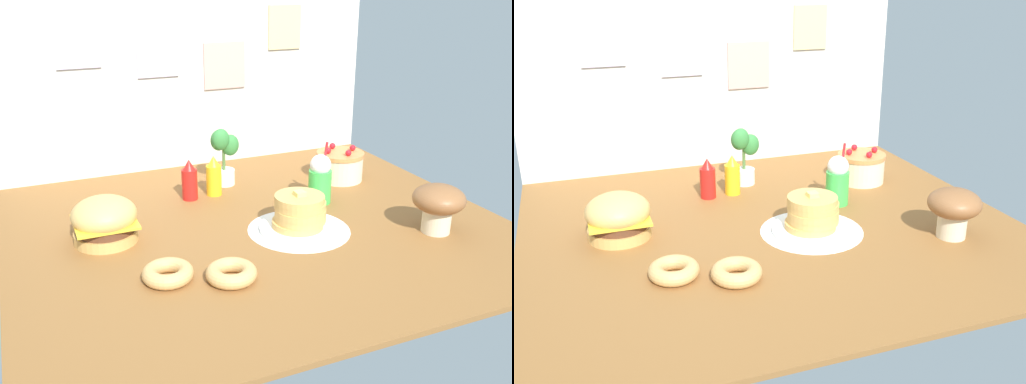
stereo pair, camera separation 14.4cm
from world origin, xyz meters
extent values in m
cube|color=brown|center=(0.00, 0.00, -0.01)|extent=(2.06, 1.84, 0.02)
cube|color=beige|center=(0.00, 0.91, 0.50)|extent=(2.06, 0.03, 1.01)
cube|color=silver|center=(-0.57, 0.89, 0.69)|extent=(0.22, 0.01, 0.23)
cube|color=silver|center=(-0.18, 0.89, 0.63)|extent=(0.22, 0.01, 0.25)
cube|color=#D8A599|center=(0.19, 0.89, 0.54)|extent=(0.23, 0.01, 0.25)
cube|color=beige|center=(0.55, 0.89, 0.73)|extent=(0.19, 0.01, 0.24)
cylinder|color=white|center=(0.14, -0.12, 0.00)|extent=(0.43, 0.43, 0.00)
cylinder|color=#DBA859|center=(-0.63, 0.10, 0.02)|extent=(0.26, 0.26, 0.04)
cylinder|color=#59331E|center=(-0.63, 0.10, 0.06)|extent=(0.24, 0.24, 0.03)
cube|color=yellow|center=(-0.63, 0.10, 0.08)|extent=(0.24, 0.24, 0.01)
ellipsoid|color=#E5B260|center=(-0.63, 0.10, 0.11)|extent=(0.26, 0.26, 0.15)
cylinder|color=white|center=(0.14, -0.12, 0.01)|extent=(0.33, 0.33, 0.01)
cylinder|color=#E0AD5B|center=(0.13, -0.12, 0.03)|extent=(0.22, 0.22, 0.03)
cylinder|color=#E0AD5B|center=(0.14, -0.12, 0.06)|extent=(0.22, 0.22, 0.03)
cylinder|color=#E0AD5B|center=(0.14, -0.12, 0.09)|extent=(0.21, 0.21, 0.03)
cylinder|color=#E0AD5B|center=(0.14, -0.12, 0.12)|extent=(0.22, 0.22, 0.03)
cylinder|color=#E0AD5B|center=(0.14, -0.12, 0.14)|extent=(0.21, 0.21, 0.03)
cube|color=#F7E072|center=(0.14, -0.12, 0.17)|extent=(0.04, 0.04, 0.02)
cylinder|color=beige|center=(0.62, 0.36, 0.06)|extent=(0.24, 0.24, 0.13)
cylinder|color=#EA8C4C|center=(0.62, 0.36, 0.14)|extent=(0.25, 0.25, 0.02)
sphere|color=red|center=(0.69, 0.36, 0.16)|extent=(0.03, 0.03, 0.03)
sphere|color=red|center=(0.62, 0.43, 0.16)|extent=(0.03, 0.03, 0.03)
sphere|color=red|center=(0.55, 0.37, 0.16)|extent=(0.03, 0.03, 0.03)
sphere|color=red|center=(0.63, 0.29, 0.16)|extent=(0.03, 0.03, 0.03)
cylinder|color=red|center=(-0.18, 0.41, 0.07)|extent=(0.07, 0.07, 0.15)
cone|color=red|center=(-0.18, 0.41, 0.17)|extent=(0.06, 0.06, 0.05)
cylinder|color=yellow|center=(-0.05, 0.41, 0.07)|extent=(0.07, 0.07, 0.15)
cone|color=yellow|center=(-0.05, 0.41, 0.17)|extent=(0.06, 0.06, 0.05)
cylinder|color=green|center=(0.37, 0.13, 0.08)|extent=(0.11, 0.11, 0.16)
sphere|color=white|center=(0.37, 0.13, 0.18)|extent=(0.10, 0.10, 0.10)
cylinder|color=red|center=(0.39, 0.13, 0.22)|extent=(0.01, 0.04, 0.16)
torus|color=tan|center=(-0.48, -0.31, 0.03)|extent=(0.18, 0.18, 0.06)
torus|color=#F2E5C6|center=(-0.48, -0.31, 0.03)|extent=(0.17, 0.17, 0.05)
torus|color=tan|center=(-0.28, -0.40, 0.03)|extent=(0.18, 0.18, 0.06)
torus|color=pink|center=(-0.28, -0.40, 0.03)|extent=(0.17, 0.17, 0.05)
cylinder|color=white|center=(0.04, 0.53, 0.04)|extent=(0.11, 0.11, 0.08)
cylinder|color=#4C7238|center=(0.04, 0.53, 0.15)|extent=(0.02, 0.02, 0.14)
ellipsoid|color=#38843D|center=(0.08, 0.52, 0.21)|extent=(0.09, 0.06, 0.11)
ellipsoid|color=#38843D|center=(0.03, 0.56, 0.23)|extent=(0.09, 0.06, 0.11)
ellipsoid|color=#38843D|center=(0.02, 0.51, 0.25)|extent=(0.09, 0.06, 0.11)
cylinder|color=beige|center=(0.66, -0.36, 0.05)|extent=(0.12, 0.12, 0.10)
ellipsoid|color=brown|center=(0.66, -0.36, 0.15)|extent=(0.22, 0.22, 0.12)
camera|label=1|loc=(-0.90, -2.07, 1.02)|focal=40.31mm
camera|label=2|loc=(-0.77, -2.12, 1.02)|focal=40.31mm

